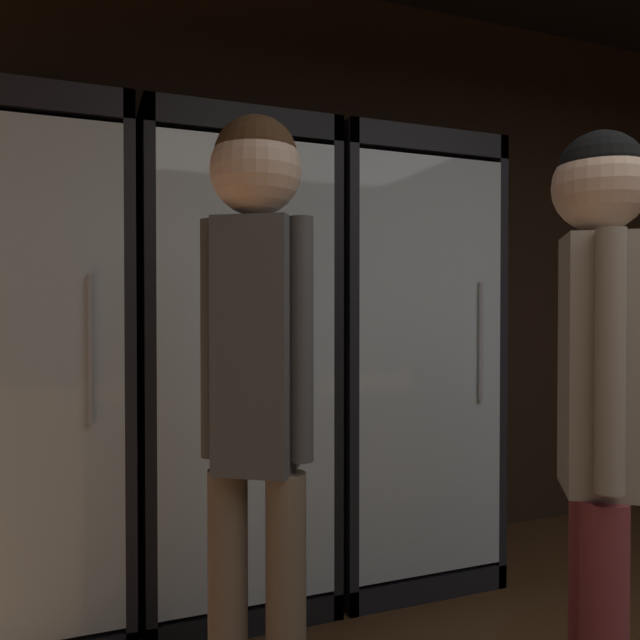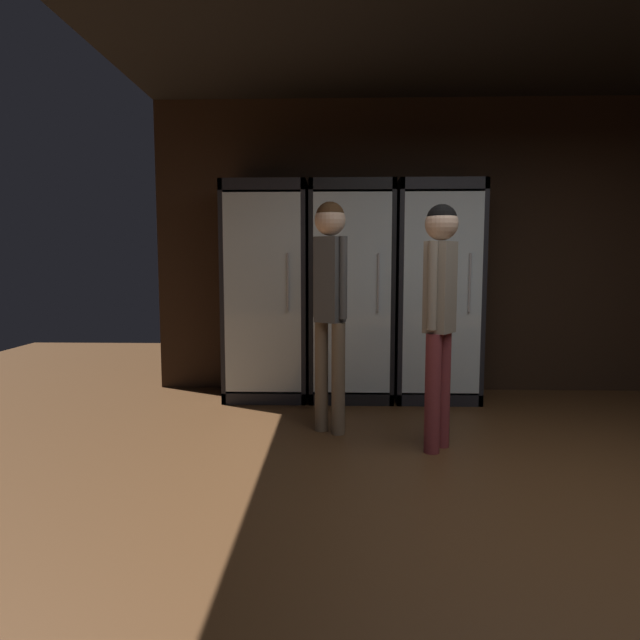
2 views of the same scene
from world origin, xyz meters
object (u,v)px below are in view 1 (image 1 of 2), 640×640
(shopper_near, at_px, (256,367))
(cooler_center, at_px, (391,364))
(cooler_far_left, at_px, (26,376))
(shopper_far, at_px, (599,395))
(cooler_left, at_px, (229,368))

(shopper_near, bearing_deg, cooler_center, 49.40)
(cooler_far_left, height_order, cooler_center, same)
(shopper_far, bearing_deg, cooler_left, 110.41)
(cooler_far_left, height_order, shopper_far, cooler_far_left)
(cooler_left, height_order, shopper_far, cooler_left)
(shopper_near, height_order, shopper_far, shopper_near)
(cooler_far_left, xyz_separation_m, cooler_left, (0.78, 0.00, 0.00))
(cooler_far_left, distance_m, cooler_left, 0.78)
(shopper_near, xyz_separation_m, shopper_far, (0.72, -0.35, -0.06))
(cooler_left, bearing_deg, shopper_far, -69.59)
(cooler_far_left, bearing_deg, shopper_far, -47.92)
(cooler_far_left, distance_m, shopper_near, 1.27)
(cooler_left, height_order, cooler_center, same)
(cooler_far_left, bearing_deg, shopper_near, -61.80)
(cooler_center, bearing_deg, cooler_left, -179.97)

